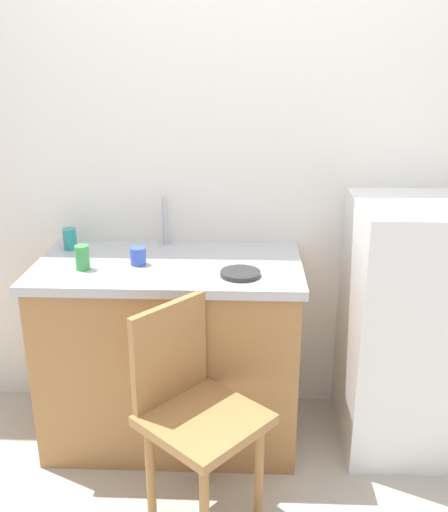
{
  "coord_description": "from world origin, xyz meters",
  "views": [
    {
      "loc": [
        0.02,
        -1.72,
        1.76
      ],
      "look_at": [
        -0.07,
        0.6,
        0.94
      ],
      "focal_mm": 39.92,
      "sensor_mm": 36.0,
      "label": 1
    }
  ],
  "objects": [
    {
      "name": "back_wall",
      "position": [
        0.0,
        1.0,
        1.23
      ],
      "size": [
        4.8,
        0.1,
        2.45
      ],
      "primitive_type": "cube",
      "color": "white",
      "rests_on": "ground_plane"
    },
    {
      "name": "cabinet_base",
      "position": [
        -0.32,
        0.65,
        0.43
      ],
      "size": [
        1.15,
        0.6,
        0.85
      ],
      "primitive_type": "cube",
      "color": "#A87542",
      "rests_on": "ground_plane"
    },
    {
      "name": "countertop",
      "position": [
        -0.32,
        0.65,
        0.87
      ],
      "size": [
        1.19,
        0.64,
        0.04
      ],
      "primitive_type": "cube",
      "color": "#B7B7BC",
      "rests_on": "cabinet_base"
    },
    {
      "name": "faucet",
      "position": [
        -0.37,
        0.9,
        1.01
      ],
      "size": [
        0.02,
        0.02,
        0.23
      ],
      "primitive_type": "cylinder",
      "color": "#B7B7BC",
      "rests_on": "countertop"
    },
    {
      "name": "refrigerator",
      "position": [
        0.8,
        0.66,
        0.59
      ],
      "size": [
        0.6,
        0.59,
        1.17
      ],
      "primitive_type": "cube",
      "color": "white",
      "rests_on": "ground_plane"
    },
    {
      "name": "chair",
      "position": [
        -0.17,
        0.12,
        0.5
      ],
      "size": [
        0.56,
        0.56,
        0.89
      ],
      "rotation": [
        0.0,
        0.0,
        0.85
      ],
      "color": "#A87542",
      "rests_on": "ground_plane"
    },
    {
      "name": "hotplate",
      "position": [
        0.0,
        0.5,
        0.9
      ],
      "size": [
        0.17,
        0.17,
        0.02
      ],
      "primitive_type": "cylinder",
      "color": "#2D2D2D",
      "rests_on": "countertop"
    },
    {
      "name": "cup_teal",
      "position": [
        -0.81,
        0.81,
        0.94
      ],
      "size": [
        0.06,
        0.06,
        0.1
      ],
      "primitive_type": "cylinder",
      "color": "teal",
      "rests_on": "countertop"
    },
    {
      "name": "cup_green",
      "position": [
        -0.68,
        0.55,
        0.95
      ],
      "size": [
        0.06,
        0.06,
        0.11
      ],
      "primitive_type": "cylinder",
      "color": "green",
      "rests_on": "countertop"
    },
    {
      "name": "cup_blue",
      "position": [
        -0.45,
        0.61,
        0.93
      ],
      "size": [
        0.07,
        0.07,
        0.08
      ],
      "primitive_type": "cylinder",
      "color": "blue",
      "rests_on": "countertop"
    }
  ]
}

